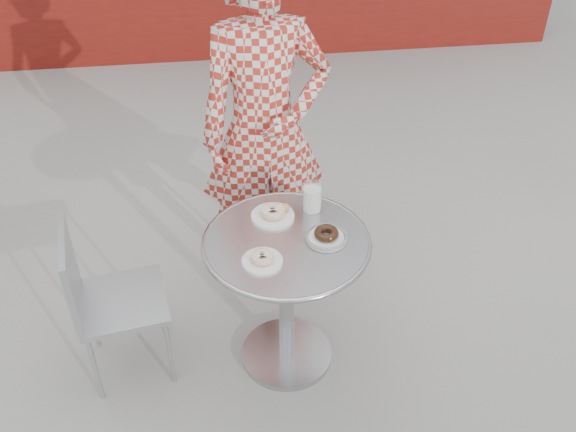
{
  "coord_description": "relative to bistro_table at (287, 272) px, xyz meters",
  "views": [
    {
      "loc": [
        -0.29,
        -2.08,
        2.46
      ],
      "look_at": [
        0.0,
        0.07,
        0.8
      ],
      "focal_mm": 40.0,
      "sensor_mm": 36.0,
      "label": 1
    }
  ],
  "objects": [
    {
      "name": "bistro_table",
      "position": [
        0.0,
        0.0,
        0.0
      ],
      "size": [
        0.73,
        0.73,
        0.73
      ],
      "rotation": [
        0.0,
        0.0,
        0.11
      ],
      "color": "silver",
      "rests_on": "ground"
    },
    {
      "name": "seated_person",
      "position": [
        -0.02,
        0.67,
        0.34
      ],
      "size": [
        0.7,
        0.51,
        1.79
      ],
      "primitive_type": "imported",
      "rotation": [
        0.0,
        0.0,
        0.12
      ],
      "color": "#B2281B",
      "rests_on": "ground"
    },
    {
      "name": "plate_far",
      "position": [
        -0.04,
        0.17,
        0.2
      ],
      "size": [
        0.19,
        0.19,
        0.05
      ],
      "rotation": [
        0.0,
        0.0,
        -0.01
      ],
      "color": "white",
      "rests_on": "bistro_table"
    },
    {
      "name": "ground",
      "position": [
        0.01,
        0.01,
        -0.55
      ],
      "size": [
        60.0,
        60.0,
        0.0
      ],
      "primitive_type": "plane",
      "color": "#A8A6A0",
      "rests_on": "ground"
    },
    {
      "name": "chair_left",
      "position": [
        -0.75,
        0.06,
        -0.3
      ],
      "size": [
        0.44,
        0.44,
        0.81
      ],
      "rotation": [
        0.0,
        0.0,
        1.72
      ],
      "color": "#AAACB2",
      "rests_on": "ground"
    },
    {
      "name": "milk_cup",
      "position": [
        0.14,
        0.2,
        0.24
      ],
      "size": [
        0.09,
        0.09,
        0.14
      ],
      "rotation": [
        0.0,
        0.0,
        0.15
      ],
      "color": "white",
      "rests_on": "bistro_table"
    },
    {
      "name": "chair_far",
      "position": [
        0.04,
        0.89,
        -0.31
      ],
      "size": [
        0.49,
        0.49,
        0.78
      ],
      "rotation": [
        0.0,
        0.0,
        2.75
      ],
      "color": "#AAACB2",
      "rests_on": "ground"
    },
    {
      "name": "plate_near",
      "position": [
        -0.12,
        -0.12,
        0.2
      ],
      "size": [
        0.17,
        0.17,
        0.04
      ],
      "rotation": [
        0.0,
        0.0,
        0.02
      ],
      "color": "white",
      "rests_on": "bistro_table"
    },
    {
      "name": "plate_checker",
      "position": [
        0.17,
        -0.01,
        0.19
      ],
      "size": [
        0.18,
        0.18,
        0.05
      ],
      "rotation": [
        0.0,
        0.0,
        0.22
      ],
      "color": "white",
      "rests_on": "bistro_table"
    }
  ]
}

